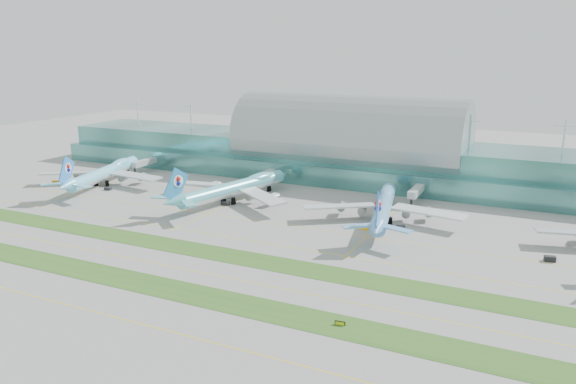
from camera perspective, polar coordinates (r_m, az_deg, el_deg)
The scene contains 19 objects.
ground at distance 186.65m, azimuth -7.37°, elevation -6.43°, with size 700.00×700.00×0.00m, color gray.
terminal at distance 295.50m, azimuth 6.22°, elevation 4.16°, with size 340.00×69.10×36.00m.
grass_strip_near at distance 165.68m, azimuth -12.69°, elevation -9.41°, with size 420.00×12.00×0.08m, color #2D591E.
grass_strip_far at distance 188.20m, azimuth -7.04°, elevation -6.23°, with size 420.00×12.00×0.08m, color #2D591E.
taxiline_a at distance 152.13m, azimuth -17.43°, elevation -11.97°, with size 420.00×0.35×0.01m, color yellow.
taxiline_b at distance 175.93m, azimuth -9.86°, elevation -7.84°, with size 420.00×0.35×0.01m, color yellow.
taxiline_c at distance 201.02m, azimuth -4.58°, elevation -4.83°, with size 420.00×0.35×0.01m, color yellow.
taxiline_d at distance 219.32m, azimuth -1.70°, elevation -3.15°, with size 420.00×0.35×0.01m, color yellow.
airliner_a at distance 295.17m, azimuth -18.07°, elevation 1.95°, with size 63.34×73.14×20.41m.
airliner_b at distance 249.81m, azimuth -5.41°, elevation 0.49°, with size 65.08×74.99×20.85m.
airliner_c at distance 223.38m, azimuth 9.72°, elevation -1.38°, with size 62.50×71.92×19.95m.
gse_a at distance 307.44m, azimuth -22.49°, elevation 0.97°, with size 3.56×1.84×1.41m, color orange.
gse_b at distance 283.63m, azimuth -17.82°, elevation 0.33°, with size 3.41×1.79×1.36m, color black.
gse_c at distance 254.66m, azimuth -10.43°, elevation -0.74°, with size 3.67×2.01×1.49m, color black.
gse_d at distance 245.39m, azimuth -6.40°, elevation -1.15°, with size 3.65×1.76×1.54m, color black.
gse_e at distance 213.24m, azimuth 7.72°, elevation -3.60°, with size 3.91×2.04×1.37m, color yellow.
gse_f at distance 216.44m, azimuth 11.37°, elevation -3.45°, with size 3.43×1.95×1.60m, color black.
gse_g at distance 198.61m, azimuth 25.06°, elevation -6.16°, with size 3.43×2.00×1.73m, color black.
taxiway_sign_east at distance 141.56m, azimuth 5.31°, elevation -13.14°, with size 2.66×0.62×1.12m.
Camera 1 is at (96.38, -145.81, 65.47)m, focal length 35.00 mm.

